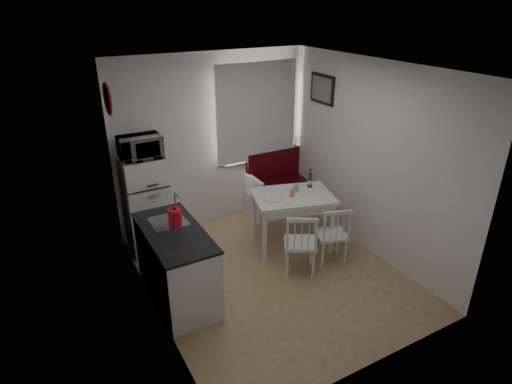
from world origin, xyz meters
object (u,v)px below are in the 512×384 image
(microwave, at_px, (140,147))
(kettle, at_px, (175,217))
(bench, at_px, (288,190))
(wine_bottle, at_px, (310,178))
(chair_right, at_px, (336,230))
(fridge, at_px, (146,204))
(dining_table, at_px, (293,201))
(chair_left, at_px, (305,238))
(kitchen_counter, at_px, (177,264))

(microwave, height_order, kettle, microwave)
(bench, relative_size, wine_bottle, 5.03)
(chair_right, distance_m, fridge, 2.58)
(dining_table, relative_size, chair_left, 2.22)
(dining_table, relative_size, wine_bottle, 4.39)
(kitchen_counter, xyz_separation_m, fridge, (0.02, 1.24, 0.23))
(microwave, xyz_separation_m, wine_bottle, (2.14, -0.78, -0.57))
(kitchen_counter, distance_m, bench, 2.77)
(chair_left, relative_size, wine_bottle, 1.98)
(kitchen_counter, relative_size, wine_bottle, 4.68)
(fridge, bearing_deg, chair_left, -45.90)
(kitchen_counter, bearing_deg, chair_left, -12.36)
(dining_table, xyz_separation_m, kettle, (-1.76, -0.25, 0.31))
(chair_right, bearing_deg, kettle, -173.58)
(microwave, distance_m, wine_bottle, 2.34)
(chair_left, distance_m, microwave, 2.39)
(kitchen_counter, xyz_separation_m, kettle, (0.05, 0.06, 0.57))
(kitchen_counter, xyz_separation_m, wine_bottle, (2.16, 0.42, 0.49))
(chair_right, bearing_deg, bench, 95.79)
(kettle, bearing_deg, chair_right, -11.29)
(chair_right, bearing_deg, microwave, 160.76)
(bench, xyz_separation_m, chair_right, (-0.36, -1.69, 0.18))
(kitchen_counter, distance_m, fridge, 1.27)
(bench, bearing_deg, kettle, -151.30)
(fridge, xyz_separation_m, wine_bottle, (2.14, -0.83, 0.26))
(microwave, bearing_deg, kettle, -88.48)
(dining_table, bearing_deg, kettle, -155.98)
(chair_left, xyz_separation_m, chair_right, (0.50, 0.00, -0.02))
(dining_table, bearing_deg, fridge, 168.35)
(bench, relative_size, fridge, 1.03)
(chair_left, xyz_separation_m, wine_bottle, (0.60, 0.76, 0.41))
(fridge, bearing_deg, wine_bottle, -21.15)
(dining_table, height_order, fridge, fridge)
(microwave, distance_m, kettle, 1.24)
(bench, relative_size, chair_left, 2.55)
(chair_right, height_order, wine_bottle, wine_bottle)
(fridge, bearing_deg, kettle, -88.54)
(kitchen_counter, bearing_deg, dining_table, 9.99)
(microwave, relative_size, wine_bottle, 1.88)
(chair_left, bearing_deg, microwave, 165.72)
(kitchen_counter, distance_m, kettle, 0.57)
(dining_table, xyz_separation_m, fridge, (-1.79, 0.93, -0.03))
(microwave, bearing_deg, chair_right, -36.95)
(kitchen_counter, bearing_deg, microwave, 89.06)
(chair_left, relative_size, fridge, 0.41)
(kettle, height_order, wine_bottle, kettle)
(bench, bearing_deg, microwave, -176.11)
(dining_table, relative_size, fridge, 0.90)
(chair_right, bearing_deg, wine_bottle, 100.17)
(microwave, bearing_deg, dining_table, -26.14)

